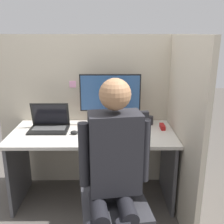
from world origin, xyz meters
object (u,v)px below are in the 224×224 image
Objects in this scene: laptop at (49,125)px; carrot_toy at (104,137)px; paper_box at (110,121)px; coffee_mug at (150,120)px; monitor at (110,95)px; stapler at (162,127)px; office_chair at (117,186)px; person at (114,166)px.

laptop reaches higher than carrot_toy.
coffee_mug is (0.40, 0.02, 0.01)m from paper_box.
carrot_toy is at bearing -97.63° from monitor.
stapler is 0.88m from office_chair.
person reaches higher than laptop.
carrot_toy is at bearing -97.68° from paper_box.
coffee_mug is (-0.11, 0.13, 0.02)m from stapler.
office_chair reaches higher than laptop.
stapler is (0.51, -0.11, -0.29)m from monitor.
monitor is 1.02m from person.
laptop is at bearing 155.13° from carrot_toy.
person is at bearing -98.60° from office_chair.
person reaches higher than paper_box.
office_chair is at bearing 81.40° from person.
stapler is 0.17m from coffee_mug.
paper_box is 0.30× the size of office_chair.
laptop is at bearing -171.28° from coffee_mug.
office_chair is at bearing -86.78° from monitor.
office_chair reaches higher than stapler.
monitor is 6.94× the size of coffee_mug.
office_chair is at bearing -47.53° from laptop.
paper_box is 0.28m from monitor.
person reaches higher than monitor.
monitor reaches higher than paper_box.
laptop is 2.58× the size of carrot_toy.
monitor is 0.44× the size of person.
monitor is 1.63× the size of laptop.
laptop is 0.97m from office_chair.
laptop reaches higher than stapler.
paper_box is 2.64× the size of stapler.
monitor reaches higher than laptop.
stapler is (1.10, 0.02, -0.03)m from laptop.
paper_box is at bearing 91.31° from person.
carrot_toy is 0.61m from person.
office_chair is at bearing -77.54° from carrot_toy.
coffee_mug is (0.36, 0.85, 0.23)m from office_chair.
paper_box is 2.22× the size of carrot_toy.
carrot_toy is (-0.05, -0.38, -0.02)m from paper_box.
paper_box reaches higher than stapler.
paper_box is 0.86× the size of laptop.
laptop is 3.07× the size of stapler.
monitor is at bearing 82.37° from carrot_toy.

